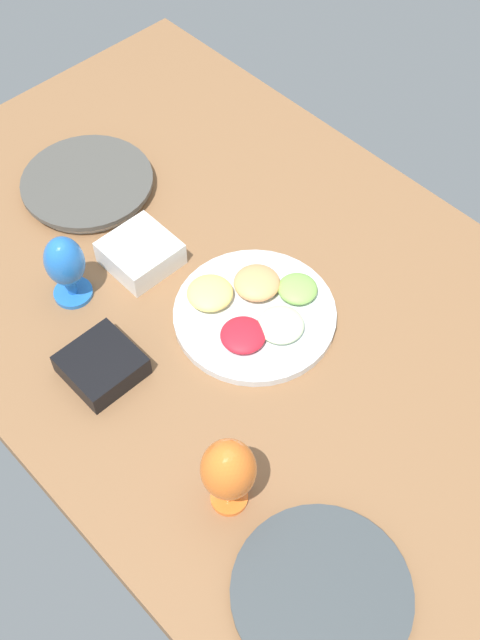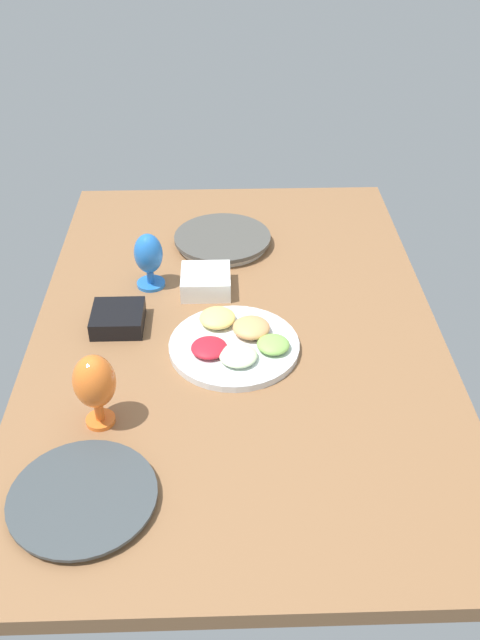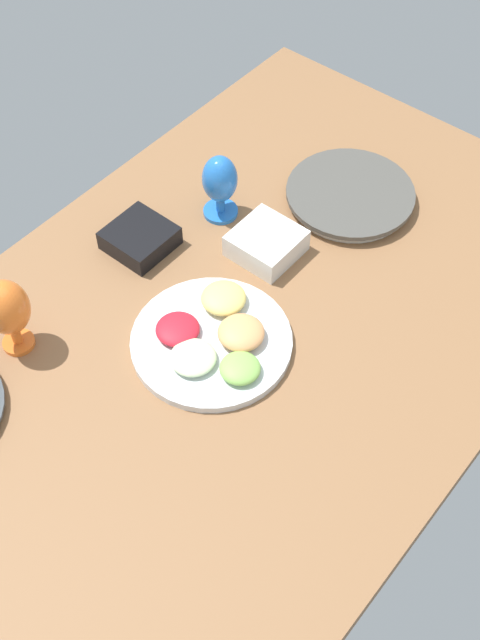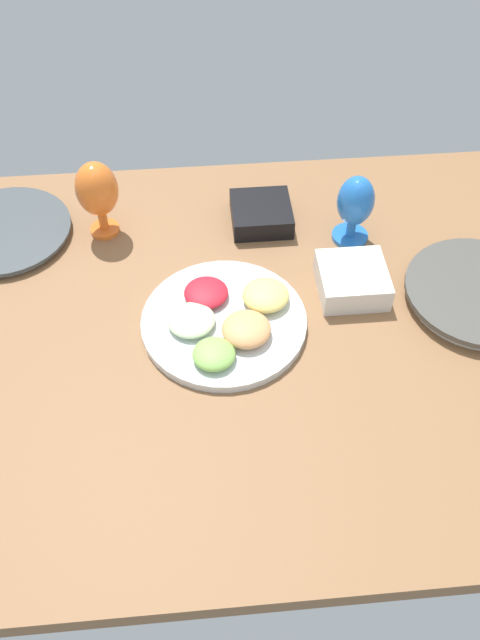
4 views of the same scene
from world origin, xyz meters
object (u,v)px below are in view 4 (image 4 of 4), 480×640
at_px(hurricane_glass_orange, 97,191).
at_px(dinner_plate_left, 478,294).
at_px(hurricane_glass_blue, 355,204).
at_px(dinner_plate_right, 5,232).
at_px(fruit_platter, 226,320).
at_px(square_bowl_black, 261,213).
at_px(square_bowl_white, 352,279).

bearing_deg(hurricane_glass_orange, dinner_plate_left, 160.17).
xyz_separation_m(hurricane_glass_blue, hurricane_glass_orange, (0.54, -0.07, 0.02)).
bearing_deg(hurricane_glass_blue, dinner_plate_right, -5.67).
bearing_deg(dinner_plate_left, fruit_platter, 2.93).
bearing_deg(dinner_plate_right, hurricane_glass_orange, 178.72).
bearing_deg(dinner_plate_left, hurricane_glass_orange, -19.83).
height_order(hurricane_glass_blue, square_bowl_black, hurricane_glass_blue).
height_order(dinner_plate_left, hurricane_glass_orange, hurricane_glass_orange).
relative_size(dinner_plate_left, square_bowl_black, 2.24).
xyz_separation_m(dinner_plate_left, dinner_plate_right, (0.97, -0.28, -0.01)).
xyz_separation_m(fruit_platter, square_bowl_white, (-0.26, -0.07, 0.01)).
bearing_deg(square_bowl_black, dinner_plate_right, -0.53).
bearing_deg(dinner_plate_right, dinner_plate_left, 164.08).
bearing_deg(dinner_plate_right, square_bowl_white, 162.46).
distance_m(hurricane_glass_orange, square_bowl_white, 0.56).
distance_m(dinner_plate_left, hurricane_glass_blue, 0.31).
relative_size(hurricane_glass_blue, hurricane_glass_orange, 0.90).
bearing_deg(hurricane_glass_orange, square_bowl_white, 156.19).
xyz_separation_m(dinner_plate_left, hurricane_glass_blue, (0.22, -0.20, 0.08)).
bearing_deg(square_bowl_black, hurricane_glass_orange, -0.06).
relative_size(hurricane_glass_blue, square_bowl_white, 1.19).
distance_m(dinner_plate_left, dinner_plate_right, 1.01).
relative_size(fruit_platter, hurricane_glass_orange, 1.80).
height_order(hurricane_glass_orange, square_bowl_white, hurricane_glass_orange).
bearing_deg(hurricane_glass_orange, hurricane_glass_blue, 172.57).
height_order(dinner_plate_left, square_bowl_white, square_bowl_white).
xyz_separation_m(dinner_plate_left, square_bowl_white, (0.25, -0.05, 0.01)).
bearing_deg(hurricane_glass_blue, fruit_platter, 38.32).
bearing_deg(square_bowl_white, hurricane_glass_blue, -100.51).
xyz_separation_m(dinner_plate_right, hurricane_glass_orange, (-0.22, 0.00, 0.10)).
bearing_deg(square_bowl_black, hurricane_glass_blue, 159.73).
relative_size(dinner_plate_right, hurricane_glass_orange, 1.61).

